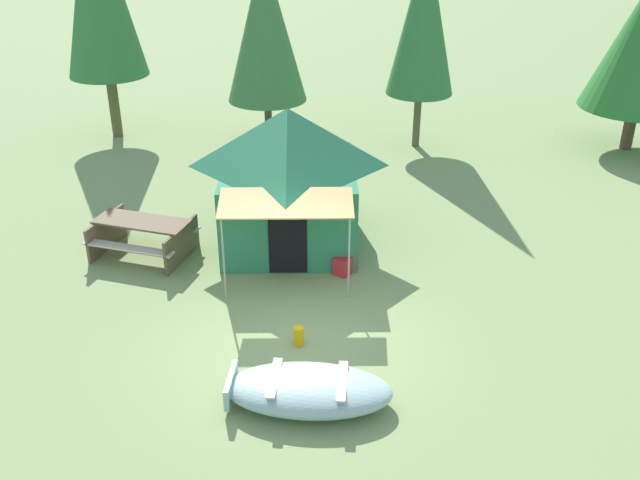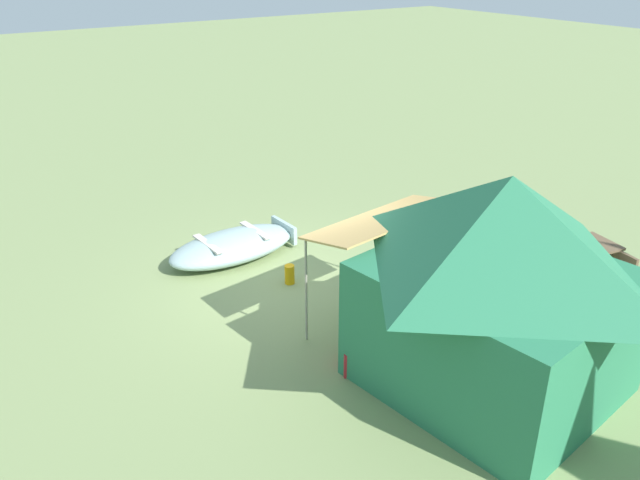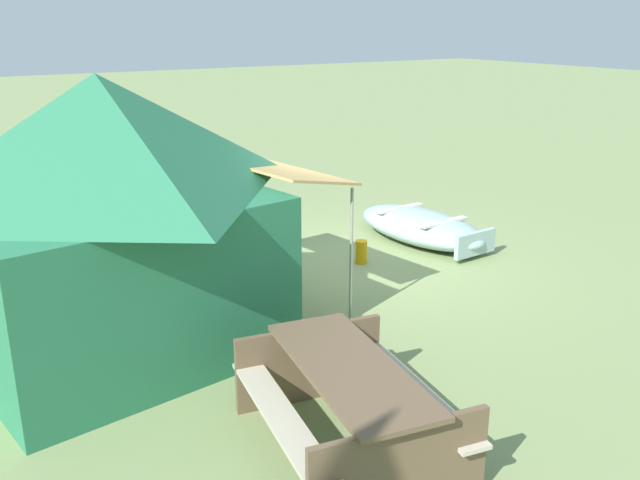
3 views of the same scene
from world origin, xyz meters
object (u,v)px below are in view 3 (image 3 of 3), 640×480
canvas_cabin_tent (109,213)px  cooler_box (183,273)px  picnic_table (349,397)px  fuel_can (361,252)px  beached_rowboat (421,226)px

canvas_cabin_tent → cooler_box: size_ratio=9.13×
canvas_cabin_tent → picnic_table: canvas_cabin_tent is taller
canvas_cabin_tent → fuel_can: canvas_cabin_tent is taller
canvas_cabin_tent → picnic_table: (-2.94, -1.06, -1.05)m
beached_rowboat → cooler_box: size_ratio=5.39×
beached_rowboat → picnic_table: picnic_table is taller
fuel_can → picnic_table: bearing=143.1°
cooler_box → fuel_can: bearing=-101.7°
cooler_box → fuel_can: size_ratio=1.39×
picnic_table → fuel_can: bearing=-36.9°
picnic_table → cooler_box: 4.30m
picnic_table → fuel_can: picnic_table is taller
beached_rowboat → cooler_box: beached_rowboat is taller
canvas_cabin_tent → picnic_table: bearing=-160.2°
canvas_cabin_tent → fuel_can: 4.18m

